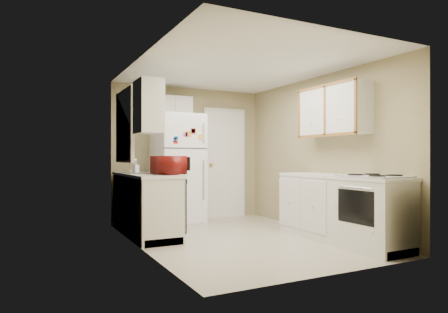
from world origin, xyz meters
name	(u,v)px	position (x,y,z in m)	size (l,w,h in m)	color
floor	(240,239)	(0.00, 0.00, 0.00)	(3.80, 3.80, 0.00)	beige
ceiling	(240,67)	(0.00, 0.00, 2.40)	(3.80, 3.80, 0.00)	white
wall_left	(142,152)	(-1.40, 0.00, 1.20)	(3.80, 3.80, 0.00)	tan
wall_right	(319,153)	(1.40, 0.00, 1.20)	(3.80, 3.80, 0.00)	tan
wall_back	(189,154)	(0.00, 1.90, 1.20)	(2.80, 2.80, 0.00)	tan
wall_front	(335,151)	(0.00, -1.90, 1.20)	(2.80, 2.80, 0.00)	tan
left_counter	(145,204)	(-1.10, 0.90, 0.45)	(0.60, 1.80, 0.90)	silver
dishwasher	(178,204)	(-0.81, 0.30, 0.49)	(0.03, 0.58, 0.72)	black
sink	(143,176)	(-1.10, 1.05, 0.86)	(0.54, 0.74, 0.16)	gray
microwave	(169,164)	(-0.92, 0.37, 1.05)	(0.26, 0.46, 0.31)	maroon
soap_bottle	(136,166)	(-1.15, 1.26, 1.00)	(0.08, 0.08, 0.18)	white
window_blinds	(125,126)	(-1.36, 1.05, 1.60)	(0.10, 0.98, 1.08)	silver
upper_cabinet_left	(148,107)	(-1.25, 0.22, 1.80)	(0.30, 0.45, 0.70)	silver
refrigerator	(178,169)	(-0.35, 1.56, 0.93)	(0.77, 0.75, 1.87)	white
cabinet_over_fridge	(171,108)	(-0.40, 1.75, 2.00)	(0.70, 0.30, 0.40)	silver
interior_door	(225,163)	(0.70, 1.86, 1.02)	(0.86, 0.06, 2.08)	white
right_counter	(341,208)	(1.10, -0.80, 0.45)	(0.60, 2.00, 0.90)	silver
stove	(375,213)	(1.13, -1.35, 0.46)	(0.62, 0.76, 0.93)	white
upper_cabinet_right	(334,111)	(1.25, -0.50, 1.80)	(0.30, 1.20, 0.70)	silver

